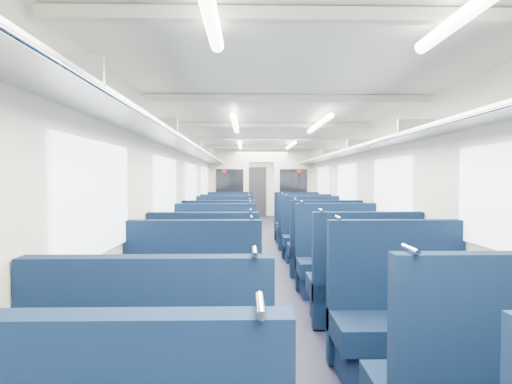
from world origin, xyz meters
TOP-DOWN VIEW (x-y plane):
  - floor at (0.00, 0.00)m, footprint 2.80×18.00m
  - ceiling at (0.00, 0.00)m, footprint 2.80×18.00m
  - wall_left at (-1.40, 0.00)m, footprint 0.02×18.00m
  - dado_left at (-1.39, 0.00)m, footprint 0.03×17.90m
  - wall_right at (1.40, 0.00)m, footprint 0.02×18.00m
  - dado_right at (1.39, 0.00)m, footprint 0.03×17.90m
  - wall_far at (0.00, 9.00)m, footprint 2.80×0.02m
  - luggage_rack_left at (-1.21, 0.00)m, footprint 0.36×17.40m
  - luggage_rack_right at (1.21, 0.00)m, footprint 0.36×17.40m
  - windows at (0.00, -0.46)m, footprint 2.78×15.60m
  - ceiling_fittings at (0.00, -0.26)m, footprint 2.70×16.06m
  - end_door at (0.00, 8.94)m, footprint 0.75×0.06m
  - bulkhead at (-0.00, 3.42)m, footprint 2.80×0.10m
  - seat_6 at (-0.83, -4.71)m, footprint 1.12×0.62m
  - seat_7 at (0.83, -4.73)m, footprint 1.12×0.62m
  - seat_8 at (-0.83, -3.64)m, footprint 1.12×0.62m
  - seat_9 at (0.83, -3.63)m, footprint 1.12×0.62m
  - seat_10 at (-0.83, -2.51)m, footprint 1.12×0.62m
  - seat_11 at (0.83, -2.48)m, footprint 1.12×0.62m
  - seat_12 at (-0.83, -1.46)m, footprint 1.12×0.62m
  - seat_13 at (0.83, -1.41)m, footprint 1.12×0.62m
  - seat_14 at (-0.83, -0.19)m, footprint 1.12×0.62m
  - seat_15 at (0.83, -0.21)m, footprint 1.12×0.62m
  - seat_16 at (-0.83, 0.97)m, footprint 1.12×0.62m
  - seat_17 at (0.83, 1.01)m, footprint 1.12×0.62m
  - seat_18 at (-0.83, 2.08)m, footprint 1.12×0.62m
  - seat_19 at (0.83, 2.02)m, footprint 1.12×0.62m

SIDE VIEW (x-z plane):
  - floor at x=0.00m, z-range -0.01..0.01m
  - dado_left at x=-1.39m, z-range 0.00..0.70m
  - dado_right at x=1.39m, z-range 0.00..0.70m
  - seat_6 at x=-0.83m, z-range -0.24..1.00m
  - seat_7 at x=0.83m, z-range -0.24..1.00m
  - seat_8 at x=-0.83m, z-range -0.24..1.00m
  - seat_9 at x=0.83m, z-range -0.24..1.00m
  - seat_10 at x=-0.83m, z-range -0.24..1.00m
  - seat_11 at x=0.83m, z-range -0.24..1.00m
  - seat_12 at x=-0.83m, z-range -0.24..1.00m
  - seat_13 at x=0.83m, z-range -0.24..1.00m
  - seat_14 at x=-0.83m, z-range -0.24..1.00m
  - seat_15 at x=0.83m, z-range -0.24..1.00m
  - seat_16 at x=-0.83m, z-range -0.24..1.00m
  - seat_17 at x=0.83m, z-range -0.24..1.00m
  - seat_18 at x=-0.83m, z-range -0.24..1.00m
  - seat_19 at x=0.83m, z-range -0.24..1.00m
  - end_door at x=0.00m, z-range 0.00..2.00m
  - wall_left at x=-1.40m, z-range 0.00..2.35m
  - wall_right at x=1.40m, z-range 0.00..2.35m
  - wall_far at x=0.00m, z-range 0.00..2.35m
  - bulkhead at x=0.00m, z-range 0.06..2.41m
  - windows at x=0.00m, z-range 1.04..1.79m
  - luggage_rack_left at x=-1.21m, z-range 1.88..2.06m
  - luggage_rack_right at x=1.21m, z-range 1.88..2.06m
  - ceiling_fittings at x=0.00m, z-range 2.23..2.35m
  - ceiling at x=0.00m, z-range 2.35..2.35m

